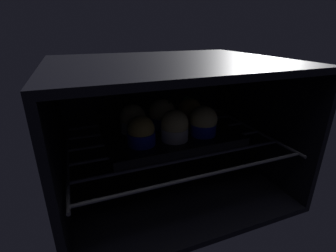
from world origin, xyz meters
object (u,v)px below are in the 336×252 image
muffin_row0_col1 (173,127)px  muffin_row1_col2 (190,112)px  muffin_row0_col0 (141,132)px  baking_tray (168,134)px  muffin_row1_col1 (162,114)px  muffin_row0_col2 (203,122)px  muffin_row1_col0 (133,120)px

muffin_row0_col1 → muffin_row1_col2: muffin_row1_col2 is taller
muffin_row0_col0 → muffin_row0_col1: muffin_row0_col1 is taller
baking_tray → muffin_row1_col1: muffin_row1_col1 is taller
muffin_row0_col2 → muffin_row1_col1: size_ratio=0.95×
muffin_row0_col2 → muffin_row1_col2: 9.09cm
muffin_row0_col1 → muffin_row1_col2: bearing=45.1°
muffin_row0_col2 → muffin_row1_col2: bearing=88.4°
muffin_row0_col0 → muffin_row0_col1: 8.60cm
muffin_row0_col2 → muffin_row0_col0: bearing=179.5°
baking_tray → muffin_row1_col0: size_ratio=4.42×
muffin_row1_col1 → muffin_row1_col2: (8.92, -0.24, -0.31)cm
muffin_row0_col0 → muffin_row1_col2: bearing=26.5°
muffin_row0_col0 → muffin_row0_col1: size_ratio=0.93×
muffin_row0_col2 → muffin_row0_col1: bearing=-178.5°
muffin_row1_col0 → muffin_row0_col2: bearing=-27.8°
muffin_row0_col2 → muffin_row1_col0: size_ratio=1.02×
muffin_row1_col2 → muffin_row0_col2: bearing=-91.6°
muffin_row1_col0 → muffin_row1_col1: size_ratio=0.93×
muffin_row1_col2 → muffin_row0_col1: bearing=-134.9°
muffin_row0_col0 → muffin_row0_col1: bearing=-2.7°
muffin_row0_col1 → muffin_row1_col0: 12.69cm
baking_tray → muffin_row0_col2: bearing=-28.1°
muffin_row0_col0 → muffin_row1_col1: bearing=45.7°
muffin_row0_col2 → muffin_row1_col2: muffin_row1_col2 is taller
baking_tray → muffin_row1_col2: size_ratio=4.16×
baking_tray → muffin_row1_col2: (8.88, 4.47, 4.17)cm
baking_tray → muffin_row0_col2: muffin_row0_col2 is taller
baking_tray → muffin_row0_col1: bearing=-94.7°
muffin_row0_col0 → muffin_row1_col2: size_ratio=0.90×
muffin_row0_col0 → muffin_row1_col2: 19.97cm
muffin_row1_col2 → muffin_row0_col0: bearing=-153.5°
muffin_row0_col2 → muffin_row1_col0: muffin_row0_col2 is taller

